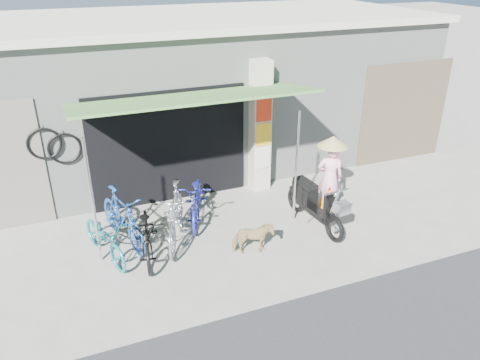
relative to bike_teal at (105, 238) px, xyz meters
name	(u,v)px	position (x,y,z in m)	size (l,w,h in m)	color
ground	(269,247)	(2.89, -0.80, -0.42)	(80.00, 80.00, 0.00)	gray
bicycle_shop	(189,88)	(2.88, 4.29, 1.42)	(12.30, 5.30, 3.66)	#999E96
shop_pillar	(260,127)	(3.74, 1.65, 1.08)	(0.42, 0.44, 3.00)	beige
awning	(193,100)	(1.98, 0.83, 2.10)	(4.60, 1.88, 2.72)	#417032
neighbour_right	(404,113)	(7.89, 1.79, 0.88)	(2.60, 0.06, 2.60)	brown
bike_teal	(105,238)	(0.00, 0.00, 0.00)	(0.56, 1.59, 0.84)	#1C7881
bike_blue	(122,217)	(0.39, 0.40, 0.12)	(0.51, 1.79, 1.08)	navy
bike_black	(147,234)	(0.72, -0.20, 0.04)	(0.60, 1.73, 0.91)	black
bike_silver	(175,215)	(1.32, 0.06, 0.15)	(0.54, 1.90, 1.14)	silver
bike_navy	(197,199)	(1.95, 0.73, 0.05)	(0.63, 1.79, 0.94)	navy
street_dog	(253,238)	(2.51, -0.85, -0.10)	(0.34, 0.75, 0.63)	#9B7052
moped	(313,203)	(4.06, -0.34, 0.07)	(0.54, 1.88, 1.07)	black
nun	(330,174)	(4.70, 0.11, 0.42)	(0.65, 0.64, 1.67)	#FBA9C0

